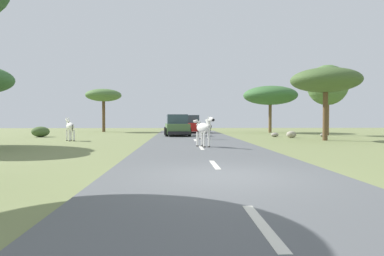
{
  "coord_description": "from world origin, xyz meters",
  "views": [
    {
      "loc": [
        -1.1,
        -8.52,
        1.46
      ],
      "look_at": [
        -0.36,
        10.05,
        0.95
      ],
      "focal_mm": 32.65,
      "sensor_mm": 36.0,
      "label": 1
    }
  ],
  "objects_px": {
    "tree_2": "(104,96)",
    "bush_1": "(41,132)",
    "tree_6": "(270,96)",
    "zebra_2": "(203,127)",
    "zebra_1": "(70,127)",
    "car_0": "(177,126)",
    "rock_0": "(275,135)",
    "tree_5": "(326,81)",
    "zebra_0": "(204,128)",
    "rock_2": "(323,135)",
    "tree_0": "(328,85)",
    "car_1": "(191,125)",
    "rock_4": "(291,134)"
  },
  "relations": [
    {
      "from": "zebra_0",
      "to": "tree_0",
      "type": "relative_size",
      "value": 0.25
    },
    {
      "from": "car_0",
      "to": "bush_1",
      "type": "distance_m",
      "value": 10.81
    },
    {
      "from": "car_1",
      "to": "tree_0",
      "type": "height_order",
      "value": "tree_0"
    },
    {
      "from": "tree_2",
      "to": "bush_1",
      "type": "height_order",
      "value": "tree_2"
    },
    {
      "from": "tree_5",
      "to": "bush_1",
      "type": "distance_m",
      "value": 21.57
    },
    {
      "from": "tree_6",
      "to": "car_1",
      "type": "bearing_deg",
      "value": -172.98
    },
    {
      "from": "car_0",
      "to": "rock_2",
      "type": "height_order",
      "value": "car_0"
    },
    {
      "from": "tree_6",
      "to": "bush_1",
      "type": "relative_size",
      "value": 4.02
    },
    {
      "from": "car_0",
      "to": "rock_2",
      "type": "relative_size",
      "value": 9.92
    },
    {
      "from": "zebra_1",
      "to": "tree_2",
      "type": "relative_size",
      "value": 0.33
    },
    {
      "from": "tree_2",
      "to": "tree_6",
      "type": "height_order",
      "value": "tree_6"
    },
    {
      "from": "zebra_2",
      "to": "rock_0",
      "type": "xyz_separation_m",
      "value": [
        5.91,
        3.57,
        -0.7
      ]
    },
    {
      "from": "zebra_1",
      "to": "tree_5",
      "type": "xyz_separation_m",
      "value": [
        16.82,
        -0.24,
        3.05
      ]
    },
    {
      "from": "tree_0",
      "to": "rock_0",
      "type": "relative_size",
      "value": 10.08
    },
    {
      "from": "zebra_0",
      "to": "tree_5",
      "type": "relative_size",
      "value": 0.32
    },
    {
      "from": "bush_1",
      "to": "rock_4",
      "type": "height_order",
      "value": "bush_1"
    },
    {
      "from": "tree_6",
      "to": "zebra_0",
      "type": "bearing_deg",
      "value": -114.0
    },
    {
      "from": "tree_0",
      "to": "rock_0",
      "type": "xyz_separation_m",
      "value": [
        -5.27,
        -2.43,
        -4.16
      ]
    },
    {
      "from": "tree_2",
      "to": "tree_6",
      "type": "xyz_separation_m",
      "value": [
        17.63,
        -2.87,
        -0.14
      ]
    },
    {
      "from": "bush_1",
      "to": "tree_5",
      "type": "bearing_deg",
      "value": -14.11
    },
    {
      "from": "zebra_1",
      "to": "tree_6",
      "type": "relative_size",
      "value": 0.28
    },
    {
      "from": "tree_2",
      "to": "rock_4",
      "type": "height_order",
      "value": "tree_2"
    },
    {
      "from": "tree_2",
      "to": "zebra_1",
      "type": "bearing_deg",
      "value": -86.0
    },
    {
      "from": "tree_2",
      "to": "rock_0",
      "type": "xyz_separation_m",
      "value": [
        15.78,
        -11.2,
        -3.79
      ]
    },
    {
      "from": "zebra_1",
      "to": "car_0",
      "type": "relative_size",
      "value": 0.35
    },
    {
      "from": "zebra_1",
      "to": "tree_5",
      "type": "distance_m",
      "value": 17.1
    },
    {
      "from": "tree_5",
      "to": "bush_1",
      "type": "bearing_deg",
      "value": 165.89
    },
    {
      "from": "tree_5",
      "to": "zebra_2",
      "type": "bearing_deg",
      "value": 173.35
    },
    {
      "from": "tree_0",
      "to": "tree_2",
      "type": "xyz_separation_m",
      "value": [
        -21.05,
        8.76,
        -0.36
      ]
    },
    {
      "from": "bush_1",
      "to": "rock_0",
      "type": "xyz_separation_m",
      "value": [
        18.51,
        -0.67,
        -0.24
      ]
    },
    {
      "from": "zebra_0",
      "to": "car_0",
      "type": "distance_m",
      "value": 11.65
    },
    {
      "from": "zebra_2",
      "to": "tree_2",
      "type": "relative_size",
      "value": 0.29
    },
    {
      "from": "zebra_0",
      "to": "rock_2",
      "type": "relative_size",
      "value": 3.43
    },
    {
      "from": "zebra_1",
      "to": "car_0",
      "type": "xyz_separation_m",
      "value": [
        6.96,
        5.74,
        -0.08
      ]
    },
    {
      "from": "tree_6",
      "to": "car_0",
      "type": "bearing_deg",
      "value": -144.39
    },
    {
      "from": "zebra_1",
      "to": "zebra_2",
      "type": "height_order",
      "value": "zebra_1"
    },
    {
      "from": "zebra_0",
      "to": "rock_2",
      "type": "height_order",
      "value": "zebra_0"
    },
    {
      "from": "tree_0",
      "to": "rock_2",
      "type": "bearing_deg",
      "value": -119.84
    },
    {
      "from": "car_1",
      "to": "bush_1",
      "type": "relative_size",
      "value": 3.24
    },
    {
      "from": "tree_2",
      "to": "bush_1",
      "type": "xyz_separation_m",
      "value": [
        -2.73,
        -10.52,
        -3.55
      ]
    },
    {
      "from": "rock_4",
      "to": "tree_0",
      "type": "bearing_deg",
      "value": 40.52
    },
    {
      "from": "rock_4",
      "to": "rock_0",
      "type": "bearing_deg",
      "value": 125.39
    },
    {
      "from": "car_0",
      "to": "rock_0",
      "type": "height_order",
      "value": "car_0"
    },
    {
      "from": "car_0",
      "to": "tree_6",
      "type": "relative_size",
      "value": 0.81
    },
    {
      "from": "bush_1",
      "to": "rock_2",
      "type": "xyz_separation_m",
      "value": [
        22.38,
        -0.68,
        -0.27
      ]
    },
    {
      "from": "tree_2",
      "to": "tree_0",
      "type": "bearing_deg",
      "value": -22.59
    },
    {
      "from": "zebra_2",
      "to": "tree_0",
      "type": "distance_m",
      "value": 13.16
    },
    {
      "from": "tree_6",
      "to": "rock_0",
      "type": "relative_size",
      "value": 9.15
    },
    {
      "from": "bush_1",
      "to": "rock_0",
      "type": "bearing_deg",
      "value": -2.09
    },
    {
      "from": "zebra_1",
      "to": "rock_4",
      "type": "height_order",
      "value": "zebra_1"
    }
  ]
}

